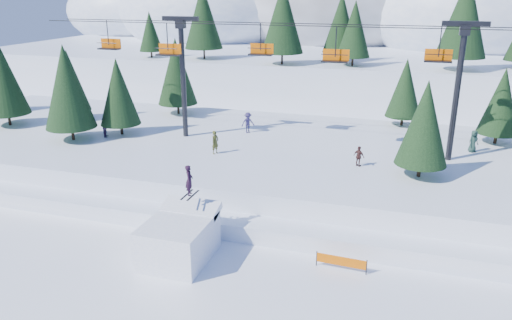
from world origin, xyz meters
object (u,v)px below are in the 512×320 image
(jump_kicker, at_px, (179,238))
(chairlift, at_px, (306,64))
(banner_near, at_px, (341,261))
(banner_far, at_px, (382,245))

(jump_kicker, height_order, chairlift, chairlift)
(banner_near, bearing_deg, jump_kicker, -171.04)
(banner_near, distance_m, banner_far, 3.29)
(banner_near, height_order, banner_far, same)
(chairlift, bearing_deg, banner_near, -69.87)
(chairlift, xyz_separation_m, banner_near, (5.24, -14.29, -8.78))
(jump_kicker, relative_size, banner_far, 1.84)
(banner_far, bearing_deg, chairlift, 121.83)
(chairlift, distance_m, banner_near, 17.57)
(jump_kicker, height_order, banner_near, jump_kicker)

